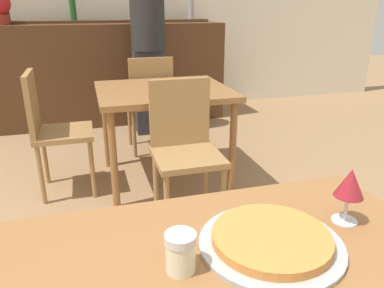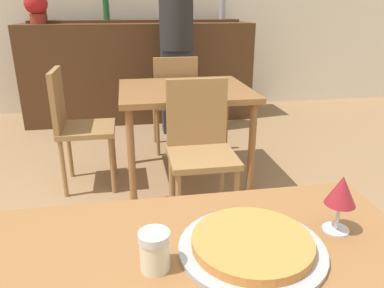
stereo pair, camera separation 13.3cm
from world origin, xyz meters
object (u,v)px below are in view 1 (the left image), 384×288
at_px(pizza_tray, 271,240).
at_px(person_standing, 148,37).
at_px(cheese_shaker, 181,252).
at_px(chair_far_side_front, 184,142).
at_px(chair_far_side_back, 150,98).
at_px(wine_glass, 350,185).
at_px(chair_far_side_left, 51,125).

height_order(pizza_tray, person_standing, person_standing).
bearing_deg(cheese_shaker, chair_far_side_front, 74.88).
xyz_separation_m(chair_far_side_back, wine_glass, (0.11, -2.52, 0.34)).
distance_m(chair_far_side_back, pizza_tray, 2.58).
bearing_deg(person_standing, chair_far_side_back, -99.93).
distance_m(chair_far_side_back, wine_glass, 2.55).
bearing_deg(wine_glass, chair_far_side_left, 115.51).
distance_m(person_standing, wine_glass, 3.10).
distance_m(chair_far_side_left, cheese_shaker, 2.06).
height_order(chair_far_side_back, person_standing, person_standing).
xyz_separation_m(person_standing, wine_glass, (0.01, -3.10, -0.15)).
bearing_deg(pizza_tray, chair_far_side_front, 84.20).
relative_size(chair_far_side_back, wine_glass, 5.59).
bearing_deg(chair_far_side_left, person_standing, -37.71).
relative_size(chair_far_side_left, cheese_shaker, 9.38).
bearing_deg(chair_far_side_front, pizza_tray, -95.80).
height_order(person_standing, wine_glass, person_standing).
height_order(chair_far_side_back, cheese_shaker, chair_far_side_back).
distance_m(chair_far_side_front, cheese_shaker, 1.48).
bearing_deg(chair_far_side_back, wine_glass, 92.53).
relative_size(person_standing, wine_glass, 11.52).
bearing_deg(chair_far_side_back, pizza_tray, 86.89).
bearing_deg(chair_far_side_front, chair_far_side_left, 143.52).
xyz_separation_m(pizza_tray, person_standing, (0.24, 3.15, 0.25)).
xyz_separation_m(chair_far_side_front, chair_far_side_back, (0.00, 1.19, 0.00)).
relative_size(cheese_shaker, wine_glass, 0.60).
bearing_deg(pizza_tray, chair_far_side_left, 108.71).
bearing_deg(chair_far_side_back, cheese_shaker, 81.70).
distance_m(chair_far_side_back, person_standing, 0.76).
relative_size(chair_far_side_back, chair_far_side_left, 1.00).
distance_m(chair_far_side_back, cheese_shaker, 2.64).
xyz_separation_m(pizza_tray, wine_glass, (0.25, 0.05, 0.10)).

